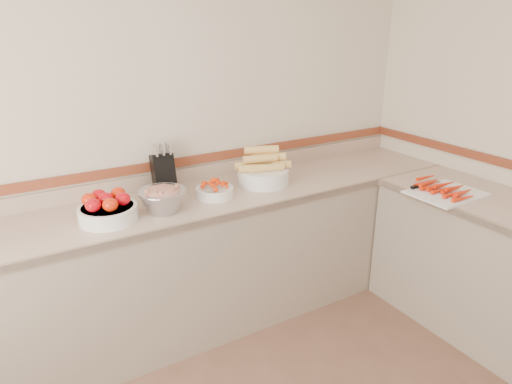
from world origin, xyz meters
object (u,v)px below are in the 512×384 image
knife_block (163,172)px  rhubarb_bowl (163,198)px  corn_bowl (263,172)px  tomato_bowl (107,209)px  cherry_tomato_bowl (215,190)px  cutting_board (444,191)px

knife_block → rhubarb_bowl: size_ratio=1.16×
rhubarb_bowl → corn_bowl: bearing=8.9°
tomato_bowl → knife_block: bearing=32.6°
cherry_tomato_bowl → cutting_board: size_ratio=0.52×
tomato_bowl → cutting_board: size_ratio=0.72×
tomato_bowl → corn_bowl: size_ratio=0.85×
tomato_bowl → rhubarb_bowl: bearing=-6.9°
corn_bowl → rhubarb_bowl: corn_bowl is taller
knife_block → cherry_tomato_bowl: 0.36m
knife_block → tomato_bowl: bearing=-147.4°
cherry_tomato_bowl → cutting_board: cherry_tomato_bowl is taller
rhubarb_bowl → cutting_board: (1.64, -0.64, -0.06)m
knife_block → cutting_board: bearing=-32.0°
knife_block → cutting_board: size_ratio=0.73×
corn_bowl → cherry_tomato_bowl: bearing=-172.1°
tomato_bowl → corn_bowl: 1.06m
tomato_bowl → cutting_board: (1.95, -0.68, -0.05)m
corn_bowl → cutting_board: (0.89, -0.76, -0.06)m
tomato_bowl → corn_bowl: (1.06, 0.08, 0.02)m
knife_block → rhubarb_bowl: knife_block is taller
corn_bowl → cutting_board: 1.17m
knife_block → cherry_tomato_bowl: (0.24, -0.25, -0.09)m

